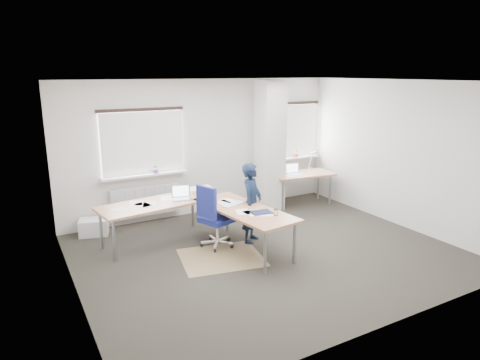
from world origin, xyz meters
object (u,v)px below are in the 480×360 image
desk_main (201,207)px  person (251,203)px  task_chair (215,230)px  desk_side (302,175)px

desk_main → person: 0.88m
desk_main → person: bearing=-26.4°
task_chair → person: (0.67, -0.08, 0.40)m
desk_main → desk_side: size_ratio=1.86×
desk_main → person: size_ratio=1.93×
person → desk_side: bearing=-9.7°
person → desk_main: bearing=119.9°
task_chair → person: 0.78m
desk_side → person: person is taller
task_chair → person: person is taller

